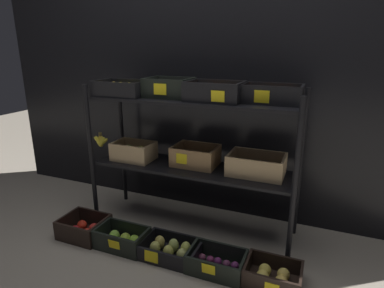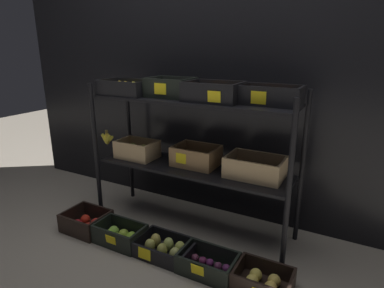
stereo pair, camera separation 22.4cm
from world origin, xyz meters
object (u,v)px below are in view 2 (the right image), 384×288
crate_ground_apple_red (87,223)px  crate_ground_apple_green (120,236)px  crate_ground_plum (208,265)px  crate_ground_apple_gold (263,281)px  display_rack (192,129)px  crate_ground_pear (165,248)px

crate_ground_apple_red → crate_ground_apple_green: (0.33, -0.01, -0.00)m
crate_ground_plum → crate_ground_apple_gold: bearing=3.3°
crate_ground_apple_green → display_rack: bearing=51.9°
crate_ground_pear → crate_ground_apple_red: bearing=-178.6°
crate_ground_apple_green → crate_ground_plum: bearing=0.9°
display_rack → crate_ground_apple_red: (-0.66, -0.41, -0.70)m
crate_ground_pear → crate_ground_apple_gold: bearing=0.1°
display_rack → crate_ground_pear: (0.02, -0.39, -0.70)m
display_rack → crate_ground_apple_gold: size_ratio=4.95×
display_rack → crate_ground_pear: 0.81m
crate_ground_apple_red → display_rack: bearing=31.9°
display_rack → crate_ground_apple_green: display_rack is taller
display_rack → crate_ground_apple_red: bearing=-148.1°
crate_ground_apple_gold → crate_ground_plum: bearing=-176.7°
crate_ground_pear → crate_ground_apple_green: bearing=-175.3°
crate_ground_apple_red → crate_ground_apple_gold: crate_ground_apple_red is taller
display_rack → crate_ground_apple_gold: 1.04m
display_rack → crate_ground_apple_red: display_rack is taller
crate_ground_apple_green → crate_ground_pear: bearing=4.7°
crate_ground_plum → crate_ground_apple_green: bearing=-179.1°
crate_ground_apple_green → crate_ground_plum: 0.66m
crate_ground_apple_green → crate_ground_pear: (0.35, 0.03, -0.00)m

